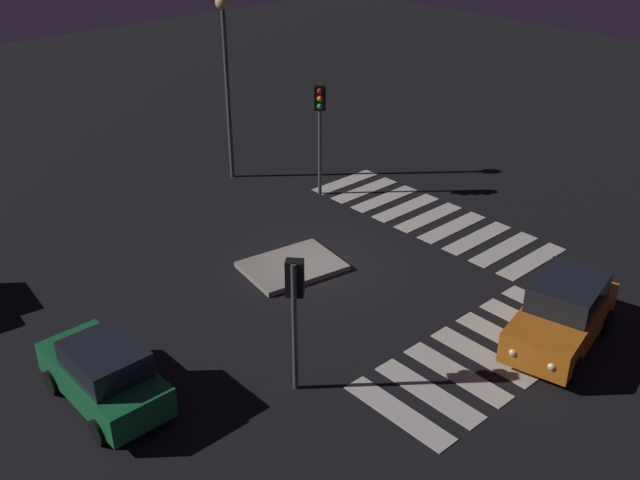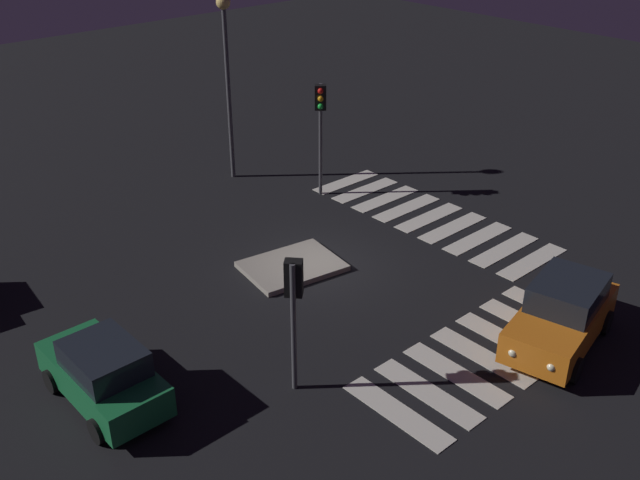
{
  "view_description": "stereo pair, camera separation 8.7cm",
  "coord_description": "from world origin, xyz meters",
  "px_view_note": "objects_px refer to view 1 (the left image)",
  "views": [
    {
      "loc": [
        -14.29,
        -15.84,
        12.24
      ],
      "look_at": [
        0.0,
        0.0,
        1.0
      ],
      "focal_mm": 41.01,
      "sensor_mm": 36.0,
      "label": 1
    },
    {
      "loc": [
        -14.23,
        -15.9,
        12.24
      ],
      "look_at": [
        0.0,
        0.0,
        1.0
      ],
      "focal_mm": 41.01,
      "sensor_mm": 36.0,
      "label": 2
    }
  ],
  "objects_px": {
    "car_orange": "(562,314)",
    "traffic_island": "(292,266)",
    "street_lamp": "(226,57)",
    "car_green": "(104,374)",
    "traffic_light_north": "(320,113)",
    "traffic_light_south": "(295,293)"
  },
  "relations": [
    {
      "from": "traffic_light_north",
      "to": "street_lamp",
      "type": "xyz_separation_m",
      "value": [
        -1.48,
        3.97,
        1.68
      ]
    },
    {
      "from": "car_green",
      "to": "traffic_light_south",
      "type": "xyz_separation_m",
      "value": [
        3.98,
        -2.67,
        1.93
      ]
    },
    {
      "from": "traffic_island",
      "to": "traffic_light_north",
      "type": "height_order",
      "value": "traffic_light_north"
    },
    {
      "from": "traffic_light_south",
      "to": "street_lamp",
      "type": "relative_size",
      "value": 0.49
    },
    {
      "from": "traffic_island",
      "to": "street_lamp",
      "type": "height_order",
      "value": "street_lamp"
    },
    {
      "from": "traffic_light_south",
      "to": "traffic_light_north",
      "type": "bearing_deg",
      "value": 2.76
    },
    {
      "from": "traffic_light_north",
      "to": "traffic_island",
      "type": "bearing_deg",
      "value": -8.88
    },
    {
      "from": "street_lamp",
      "to": "traffic_light_north",
      "type": "bearing_deg",
      "value": -69.5
    },
    {
      "from": "car_orange",
      "to": "traffic_light_north",
      "type": "relative_size",
      "value": 1.02
    },
    {
      "from": "car_orange",
      "to": "traffic_island",
      "type": "bearing_deg",
      "value": -83.34
    },
    {
      "from": "car_green",
      "to": "street_lamp",
      "type": "relative_size",
      "value": 0.54
    },
    {
      "from": "traffic_island",
      "to": "car_green",
      "type": "height_order",
      "value": "car_green"
    },
    {
      "from": "car_green",
      "to": "street_lamp",
      "type": "bearing_deg",
      "value": -48.72
    },
    {
      "from": "traffic_light_south",
      "to": "car_orange",
      "type": "bearing_deg",
      "value": -70.12
    },
    {
      "from": "car_orange",
      "to": "car_green",
      "type": "bearing_deg",
      "value": -42.96
    },
    {
      "from": "car_orange",
      "to": "car_green",
      "type": "relative_size",
      "value": 1.15
    },
    {
      "from": "traffic_light_north",
      "to": "street_lamp",
      "type": "height_order",
      "value": "street_lamp"
    },
    {
      "from": "traffic_island",
      "to": "traffic_light_south",
      "type": "xyz_separation_m",
      "value": [
        -3.81,
        -4.7,
        2.7
      ]
    },
    {
      "from": "car_orange",
      "to": "car_green",
      "type": "distance_m",
      "value": 12.38
    },
    {
      "from": "car_orange",
      "to": "traffic_light_north",
      "type": "xyz_separation_m",
      "value": [
        1.78,
        12.07,
        2.52
      ]
    },
    {
      "from": "traffic_light_north",
      "to": "car_green",
      "type": "bearing_deg",
      "value": -22.87
    },
    {
      "from": "street_lamp",
      "to": "traffic_island",
      "type": "bearing_deg",
      "value": -112.43
    }
  ]
}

